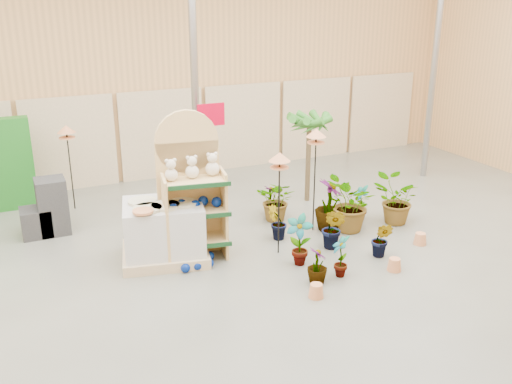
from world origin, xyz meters
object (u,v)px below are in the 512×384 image
display_shelf (191,192)px  bird_table_front (280,160)px  potted_plant_2 (351,205)px  pallet_stack (164,231)px

display_shelf → bird_table_front: size_ratio=1.39×
display_shelf → potted_plant_2: 2.91m
pallet_stack → potted_plant_2: potted_plant_2 is taller
display_shelf → pallet_stack: (-0.45, 0.05, -0.61)m
potted_plant_2 → bird_table_front: bearing=-170.7°
bird_table_front → pallet_stack: bearing=162.2°
display_shelf → pallet_stack: size_ratio=1.54×
pallet_stack → display_shelf: bearing=6.5°
potted_plant_2 → pallet_stack: bearing=174.7°
potted_plant_2 → display_shelf: bearing=174.8°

